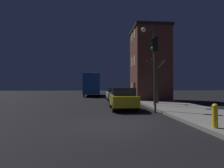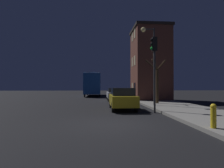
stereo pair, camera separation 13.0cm
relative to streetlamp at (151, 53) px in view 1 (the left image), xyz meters
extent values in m
plane|color=black|center=(-3.54, -6.02, -4.40)|extent=(120.00, 120.00, 0.00)
cube|color=brown|center=(1.89, 6.57, -0.11)|extent=(3.97, 4.29, 8.25)
cube|color=black|center=(1.89, 6.57, 4.16)|extent=(4.21, 4.53, 0.30)
cube|color=black|center=(-0.12, 5.87, -2.83)|extent=(0.03, 0.70, 1.10)
cube|color=beige|center=(-0.12, 7.26, -2.83)|extent=(0.03, 0.70, 1.10)
cube|color=beige|center=(-0.12, 5.87, 0.29)|extent=(0.03, 0.70, 1.10)
cube|color=beige|center=(-0.12, 7.26, 0.29)|extent=(0.03, 0.70, 1.10)
cube|color=beige|center=(-0.12, 5.87, 3.41)|extent=(0.03, 0.70, 1.10)
cube|color=beige|center=(-0.12, 7.26, 3.41)|extent=(0.03, 0.70, 1.10)
cylinder|color=#28282B|center=(0.30, 0.00, -1.07)|extent=(0.14, 0.14, 6.32)
cylinder|color=#28282B|center=(-0.15, 0.00, 1.99)|extent=(0.90, 0.09, 0.09)
sphere|color=#F9E08C|center=(-0.60, 0.00, 1.94)|extent=(0.39, 0.39, 0.39)
cylinder|color=#28282B|center=(-0.64, -3.03, -2.42)|extent=(0.12, 0.12, 3.97)
cube|color=black|center=(-0.64, -3.03, 0.02)|extent=(0.30, 0.24, 0.90)
sphere|color=black|center=(-0.82, -3.03, 0.29)|extent=(0.20, 0.20, 0.20)
sphere|color=black|center=(-0.82, -3.03, 0.02)|extent=(0.20, 0.20, 0.20)
sphere|color=green|center=(-0.82, -3.03, -0.25)|extent=(0.20, 0.20, 0.20)
cylinder|color=#382819|center=(1.09, 1.60, -2.71)|extent=(0.26, 0.26, 3.05)
cylinder|color=#382819|center=(0.76, 1.31, -0.75)|extent=(0.78, 0.71, 0.95)
cylinder|color=#382819|center=(1.04, 2.01, -0.40)|extent=(0.21, 0.92, 1.61)
cylinder|color=#382819|center=(1.35, 1.28, -0.80)|extent=(0.67, 0.79, 0.86)
cylinder|color=#382819|center=(0.65, 1.93, -0.71)|extent=(1.03, 0.83, 1.05)
cube|color=#194793|center=(-5.31, 16.90, -2.32)|extent=(2.56, 9.67, 3.21)
cube|color=black|center=(-5.31, 16.90, -1.74)|extent=(2.58, 8.89, 1.16)
cube|color=#B2B2B2|center=(-5.31, 16.90, -0.65)|extent=(2.44, 9.18, 0.12)
cylinder|color=black|center=(-4.12, 20.04, -3.92)|extent=(0.18, 0.96, 0.96)
cylinder|color=black|center=(-6.51, 20.04, -3.92)|extent=(0.18, 0.96, 0.96)
cylinder|color=black|center=(-4.12, 13.76, -3.92)|extent=(0.18, 0.96, 0.96)
cylinder|color=black|center=(-6.51, 13.76, -3.92)|extent=(0.18, 0.96, 0.96)
cube|color=olive|center=(-2.50, -1.21, -3.70)|extent=(1.73, 3.92, 0.72)
cube|color=black|center=(-2.50, -1.41, -3.07)|extent=(1.52, 2.04, 0.54)
cylinder|color=black|center=(-1.73, 0.06, -4.07)|extent=(0.18, 0.67, 0.67)
cylinder|color=black|center=(-3.28, 0.06, -4.07)|extent=(0.18, 0.67, 0.67)
cylinder|color=black|center=(-1.73, -2.49, -4.07)|extent=(0.18, 0.67, 0.67)
cylinder|color=black|center=(-3.28, -2.49, -4.07)|extent=(0.18, 0.67, 0.67)
cube|color=#B7BABF|center=(-2.30, 7.18, -3.76)|extent=(1.86, 4.76, 0.67)
cube|color=black|center=(-2.30, 6.95, -3.17)|extent=(1.64, 2.47, 0.51)
cylinder|color=black|center=(-1.46, 8.73, -4.09)|extent=(0.18, 0.63, 0.63)
cylinder|color=black|center=(-3.14, 8.73, -4.09)|extent=(0.18, 0.63, 0.63)
cylinder|color=black|center=(-1.46, 5.64, -4.09)|extent=(0.18, 0.63, 0.63)
cylinder|color=black|center=(-3.14, 5.64, -4.09)|extent=(0.18, 0.63, 0.63)
cylinder|color=gold|center=(0.05, -7.78, -3.86)|extent=(0.20, 0.20, 0.75)
sphere|color=gold|center=(0.05, -7.78, -3.43)|extent=(0.21, 0.21, 0.21)
camera|label=1|loc=(-4.29, -13.96, -2.68)|focal=28.00mm
camera|label=2|loc=(-4.16, -13.97, -2.68)|focal=28.00mm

